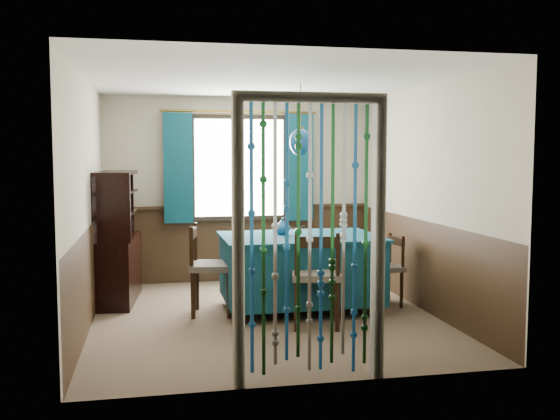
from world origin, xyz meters
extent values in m
plane|color=brown|center=(0.00, 0.00, 0.00)|extent=(4.00, 4.00, 0.00)
plane|color=silver|center=(0.00, 0.00, 2.50)|extent=(4.00, 4.00, 0.00)
plane|color=#BCB29A|center=(0.00, 2.00, 1.25)|extent=(3.60, 0.00, 3.60)
plane|color=#BCB29A|center=(0.00, -2.00, 1.25)|extent=(3.60, 0.00, 3.60)
plane|color=#BCB29A|center=(-1.80, 0.00, 1.25)|extent=(0.00, 4.00, 4.00)
plane|color=#BCB29A|center=(1.80, 0.00, 1.25)|extent=(0.00, 4.00, 4.00)
plane|color=#372415|center=(0.00, 1.99, 0.50)|extent=(3.60, 0.00, 3.60)
plane|color=#372415|center=(0.00, -1.99, 0.50)|extent=(3.60, 0.00, 3.60)
plane|color=#372415|center=(-1.79, 0.00, 0.50)|extent=(0.00, 4.00, 4.00)
plane|color=#372415|center=(1.79, 0.00, 0.50)|extent=(0.00, 4.00, 4.00)
cube|color=black|center=(0.00, 1.95, 1.55)|extent=(1.32, 0.12, 1.42)
cube|color=#0F4050|center=(0.44, 0.23, 0.46)|extent=(1.68, 1.15, 0.68)
cube|color=#0F4050|center=(0.44, 0.23, 0.82)|extent=(1.74, 1.21, 0.03)
cylinder|color=black|center=(-0.26, -0.21, 0.07)|extent=(0.07, 0.07, 0.14)
cylinder|color=black|center=(1.15, -0.20, 0.07)|extent=(0.07, 0.07, 0.14)
cylinder|color=black|center=(-0.27, 0.66, 0.07)|extent=(0.07, 0.07, 0.14)
cylinder|color=black|center=(1.14, 0.67, 0.07)|extent=(0.07, 0.07, 0.14)
cylinder|color=black|center=(0.21, -0.61, 0.25)|extent=(0.05, 0.05, 0.49)
cylinder|color=black|center=(0.60, -0.69, 0.25)|extent=(0.05, 0.05, 0.49)
cylinder|color=black|center=(0.28, -0.24, 0.25)|extent=(0.05, 0.05, 0.49)
cylinder|color=black|center=(0.67, -0.32, 0.25)|extent=(0.05, 0.05, 0.49)
cube|color=#5B5549|center=(0.44, -0.46, 0.52)|extent=(0.56, 0.54, 0.07)
cube|color=black|center=(0.40, -0.66, 0.88)|extent=(0.42, 0.12, 0.11)
cylinder|color=black|center=(0.21, -0.62, 0.73)|extent=(0.04, 0.04, 0.48)
cylinder|color=black|center=(0.60, -0.70, 0.73)|extent=(0.04, 0.04, 0.48)
cylinder|color=black|center=(0.68, 1.08, 0.21)|extent=(0.04, 0.04, 0.43)
cylinder|color=black|center=(0.35, 1.14, 0.21)|extent=(0.04, 0.04, 0.43)
cylinder|color=black|center=(0.62, 0.76, 0.21)|extent=(0.04, 0.04, 0.43)
cylinder|color=black|center=(0.29, 0.83, 0.21)|extent=(0.04, 0.04, 0.43)
cube|color=#5B5549|center=(0.49, 0.95, 0.46)|extent=(0.49, 0.47, 0.06)
cube|color=black|center=(0.52, 1.12, 0.77)|extent=(0.36, 0.11, 0.09)
cylinder|color=black|center=(0.68, 1.09, 0.64)|extent=(0.04, 0.04, 0.42)
cylinder|color=black|center=(0.35, 1.15, 0.64)|extent=(0.04, 0.04, 0.42)
cylinder|color=black|center=(-0.69, 0.47, 0.25)|extent=(0.05, 0.05, 0.49)
cylinder|color=black|center=(-0.75, 0.07, 0.25)|extent=(0.05, 0.05, 0.49)
cylinder|color=black|center=(-0.31, 0.40, 0.25)|extent=(0.05, 0.05, 0.49)
cylinder|color=black|center=(-0.38, 0.00, 0.25)|extent=(0.05, 0.05, 0.49)
cube|color=#5B5549|center=(-0.53, 0.24, 0.53)|extent=(0.54, 0.55, 0.07)
cube|color=black|center=(-0.73, 0.27, 0.89)|extent=(0.11, 0.42, 0.11)
cylinder|color=black|center=(-0.70, 0.47, 0.73)|extent=(0.04, 0.04, 0.48)
cylinder|color=black|center=(-0.76, 0.07, 0.73)|extent=(0.04, 0.04, 0.48)
cylinder|color=black|center=(1.58, 0.07, 0.21)|extent=(0.04, 0.04, 0.41)
cylinder|color=black|center=(1.55, 0.39, 0.21)|extent=(0.04, 0.04, 0.41)
cylinder|color=black|center=(1.27, 0.04, 0.21)|extent=(0.04, 0.04, 0.41)
cylinder|color=black|center=(1.24, 0.37, 0.21)|extent=(0.04, 0.04, 0.41)
cube|color=#5B5549|center=(1.41, 0.22, 0.44)|extent=(0.42, 0.44, 0.06)
cube|color=black|center=(1.57, 0.23, 0.74)|extent=(0.07, 0.35, 0.09)
cylinder|color=black|center=(1.59, 0.07, 0.62)|extent=(0.04, 0.04, 0.40)
cylinder|color=black|center=(1.56, 0.39, 0.62)|extent=(0.04, 0.04, 0.40)
cube|color=black|center=(-1.57, 1.05, 0.38)|extent=(0.51, 1.21, 0.77)
cube|color=black|center=(-1.57, 0.49, 1.15)|extent=(0.36, 0.08, 0.77)
cube|color=black|center=(-1.57, 1.60, 1.15)|extent=(0.36, 0.08, 0.77)
cube|color=black|center=(-1.57, 1.05, 1.51)|extent=(0.47, 1.20, 0.04)
cube|color=black|center=(-1.75, 1.05, 1.15)|extent=(0.14, 1.15, 0.77)
cube|color=black|center=(-1.54, 1.05, 1.04)|extent=(0.41, 1.12, 0.02)
cube|color=black|center=(-1.54, 1.05, 1.29)|extent=(0.41, 1.12, 0.02)
cylinder|color=olive|center=(0.44, 0.23, 2.18)|extent=(0.01, 0.01, 0.64)
ellipsoid|color=navy|center=(0.44, 0.23, 1.86)|extent=(0.24, 0.24, 0.29)
cylinder|color=olive|center=(0.44, 0.23, 2.01)|extent=(0.07, 0.07, 0.03)
imported|color=navy|center=(0.27, 0.37, 0.92)|extent=(0.18, 0.18, 0.17)
imported|color=beige|center=(-1.52, 0.79, 1.08)|extent=(0.27, 0.27, 0.06)
imported|color=beige|center=(-1.52, 1.31, 0.86)|extent=(0.22, 0.22, 0.19)
camera|label=1|loc=(-1.14, -6.43, 1.72)|focal=40.00mm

